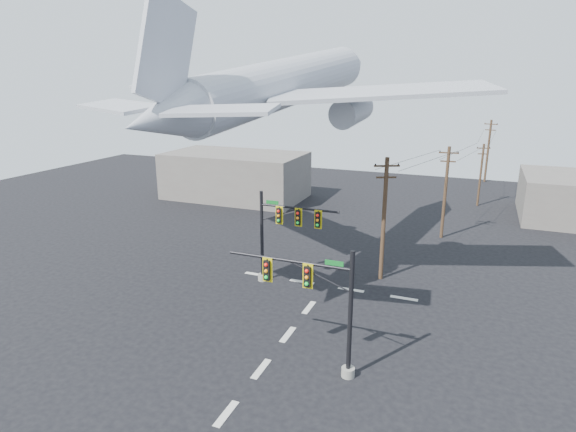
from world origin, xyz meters
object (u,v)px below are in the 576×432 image
at_px(signal_mast_far, 280,234).
at_px(utility_pole_a, 384,217).
at_px(signal_mast_near, 322,306).
at_px(utility_pole_d, 488,150).
at_px(airliner, 284,85).
at_px(utility_pole_b, 445,191).
at_px(utility_pole_c, 481,174).

bearing_deg(signal_mast_far, utility_pole_a, 28.68).
bearing_deg(signal_mast_near, signal_mast_far, 123.69).
distance_m(utility_pole_d, airliner, 48.62).
bearing_deg(utility_pole_b, utility_pole_d, 79.22).
distance_m(utility_pole_a, utility_pole_b, 13.15).
relative_size(utility_pole_b, airliner, 0.28).
height_order(signal_mast_far, utility_pole_a, utility_pole_a).
bearing_deg(utility_pole_a, utility_pole_d, 55.44).
xyz_separation_m(signal_mast_far, utility_pole_c, (13.93, 31.38, -0.04)).
bearing_deg(utility_pole_d, utility_pole_a, -86.48).
height_order(signal_mast_near, utility_pole_c, utility_pole_c).
distance_m(utility_pole_b, utility_pole_c, 15.18).
relative_size(utility_pole_c, utility_pole_d, 0.82).
bearing_deg(utility_pole_c, utility_pole_b, -114.25).
bearing_deg(utility_pole_c, utility_pole_d, 75.00).
bearing_deg(signal_mast_far, airliner, 102.89).
bearing_deg(utility_pole_b, signal_mast_far, -126.69).
xyz_separation_m(signal_mast_near, utility_pole_a, (0.53, 13.86, 1.24)).
height_order(signal_mast_near, airliner, airliner).
height_order(utility_pole_d, airliner, airliner).
bearing_deg(utility_pole_a, signal_mast_far, -176.05).
bearing_deg(signal_mast_near, utility_pole_c, 79.98).
relative_size(utility_pole_b, utility_pole_d, 0.97).
bearing_deg(utility_pole_b, utility_pole_a, -109.64).
relative_size(utility_pole_a, airliner, 0.30).
distance_m(signal_mast_near, utility_pole_c, 41.97).
bearing_deg(airliner, utility_pole_b, -31.67).
bearing_deg(signal_mast_near, utility_pole_b, 81.07).
bearing_deg(airliner, utility_pole_a, -71.40).
bearing_deg(signal_mast_near, utility_pole_d, 82.00).
xyz_separation_m(signal_mast_far, utility_pole_b, (10.79, 16.55, 0.71)).
bearing_deg(airliner, utility_pole_c, -19.63).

